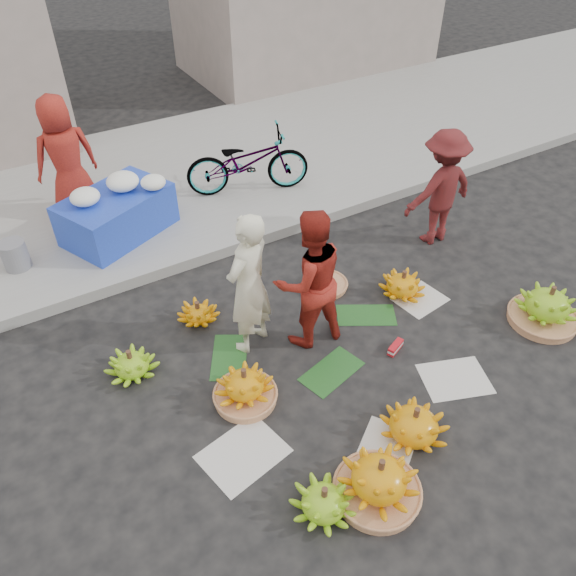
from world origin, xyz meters
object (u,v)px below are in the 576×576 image
banana_bunch_0 (245,387)px  flower_table (117,211)px  banana_bunch_4 (547,307)px  vendor_cream (249,285)px  bicycle (248,162)px

banana_bunch_0 → flower_table: bearing=93.1°
banana_bunch_4 → vendor_cream: 3.25m
banana_bunch_0 → flower_table: flower_table is taller
banana_bunch_4 → bicycle: size_ratio=0.49×
banana_bunch_4 → banana_bunch_0: bearing=168.3°
flower_table → bicycle: size_ratio=0.90×
banana_bunch_0 → flower_table: 3.20m
banana_bunch_0 → vendor_cream: (0.41, 0.65, 0.61)m
banana_bunch_0 → banana_bunch_4: banana_bunch_4 is taller
banana_bunch_4 → vendor_cream: vendor_cream is taller
banana_bunch_0 → vendor_cream: size_ratio=0.37×
banana_bunch_0 → banana_bunch_4: (3.32, -0.69, 0.04)m
flower_table → banana_bunch_4: bearing=-72.5°
bicycle → vendor_cream: bearing=171.7°
vendor_cream → bicycle: bearing=-143.0°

